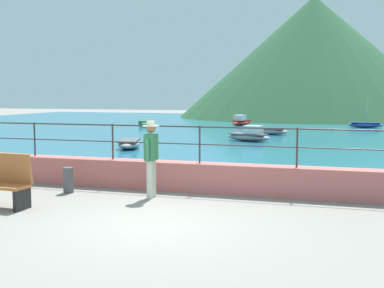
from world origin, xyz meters
TOP-DOWN VIEW (x-y plane):
  - ground_plane at (0.00, 0.00)m, footprint 120.00×120.00m
  - promenade_wall at (0.00, 3.20)m, footprint 20.00×0.56m
  - railing at (0.00, 3.20)m, footprint 18.44×0.04m
  - lake_water at (0.00, 25.84)m, footprint 64.00×44.32m
  - hill_main at (0.03, 43.40)m, footprint 26.80×26.80m
  - person_walking at (-0.85, 2.20)m, footprint 0.38×0.57m
  - bollard at (-2.96, 2.13)m, footprint 0.24×0.24m
  - boat_0 at (-10.63, 25.18)m, footprint 1.65×2.47m
  - boat_1 at (-4.03, 27.80)m, footprint 1.47×2.45m
  - boat_2 at (-1.16, 15.81)m, footprint 2.47×1.59m
  - boat_4 at (-5.42, 11.09)m, footprint 1.52×2.46m
  - boat_5 at (-0.82, 20.10)m, footprint 2.47×1.61m
  - boat_7 at (4.61, 27.74)m, footprint 2.33×0.97m

SIDE VIEW (x-z plane):
  - ground_plane at x=0.00m, z-range 0.00..0.00m
  - lake_water at x=0.00m, z-range 0.00..0.06m
  - boat_0 at x=-10.63m, z-range 0.08..0.44m
  - boat_4 at x=-5.42m, z-range 0.08..0.44m
  - boat_5 at x=-0.82m, z-range 0.08..0.44m
  - boat_7 at x=4.61m, z-range -0.84..1.37m
  - bollard at x=-2.96m, z-range 0.00..0.61m
  - boat_1 at x=-4.03m, z-range -0.05..0.71m
  - boat_2 at x=-1.16m, z-range -0.05..0.71m
  - promenade_wall at x=0.00m, z-range 0.00..0.70m
  - person_walking at x=-0.85m, z-range 0.10..1.85m
  - railing at x=0.00m, z-range 0.89..1.79m
  - hill_main at x=0.03m, z-range 0.00..12.01m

